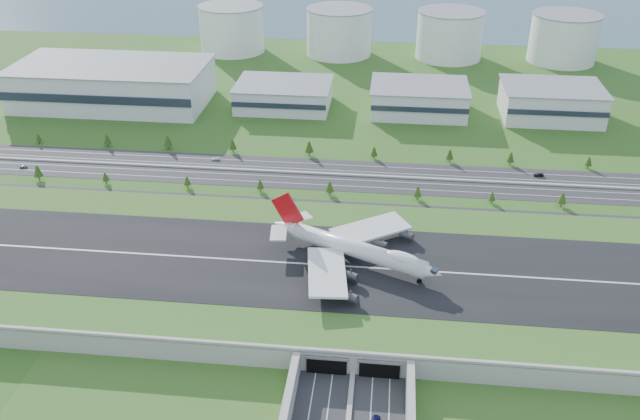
# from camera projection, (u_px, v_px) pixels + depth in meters

# --- Properties ---
(ground) EXTENTS (1200.00, 1200.00, 0.00)m
(ground) POSITION_uv_depth(u_px,v_px,m) (361.00, 285.00, 262.40)
(ground) COLOR #255119
(ground) RESTS_ON ground
(airfield_deck) EXTENTS (520.00, 100.00, 9.20)m
(airfield_deck) POSITION_uv_depth(u_px,v_px,m) (362.00, 276.00, 260.31)
(airfield_deck) COLOR #999893
(airfield_deck) RESTS_ON ground
(north_expressway) EXTENTS (560.00, 36.00, 0.12)m
(north_expressway) POSITION_uv_depth(u_px,v_px,m) (372.00, 176.00, 344.78)
(north_expressway) COLOR #28282B
(north_expressway) RESTS_ON ground
(tree_row) EXTENTS (497.75, 48.61, 8.30)m
(tree_row) POSITION_uv_depth(u_px,v_px,m) (397.00, 168.00, 343.38)
(tree_row) COLOR #3D2819
(tree_row) RESTS_ON ground
(hangar_west) EXTENTS (120.00, 60.00, 25.00)m
(hangar_west) POSITION_uv_depth(u_px,v_px,m) (113.00, 84.00, 432.88)
(hangar_west) COLOR white
(hangar_west) RESTS_ON ground
(hangar_mid_a) EXTENTS (58.00, 42.00, 15.00)m
(hangar_mid_a) POSITION_uv_depth(u_px,v_px,m) (284.00, 95.00, 429.23)
(hangar_mid_a) COLOR white
(hangar_mid_a) RESTS_ON ground
(hangar_mid_b) EXTENTS (58.00, 42.00, 17.00)m
(hangar_mid_b) POSITION_uv_depth(u_px,v_px,m) (419.00, 99.00, 420.69)
(hangar_mid_b) COLOR white
(hangar_mid_b) RESTS_ON ground
(hangar_mid_c) EXTENTS (58.00, 42.00, 19.00)m
(hangar_mid_c) POSITION_uv_depth(u_px,v_px,m) (551.00, 102.00, 412.62)
(hangar_mid_c) COLOR white
(hangar_mid_c) RESTS_ON ground
(fuel_tank_a) EXTENTS (50.00, 50.00, 35.00)m
(fuel_tank_a) POSITION_uv_depth(u_px,v_px,m) (232.00, 29.00, 534.13)
(fuel_tank_a) COLOR white
(fuel_tank_a) RESTS_ON ground
(fuel_tank_b) EXTENTS (50.00, 50.00, 35.00)m
(fuel_tank_b) POSITION_uv_depth(u_px,v_px,m) (339.00, 32.00, 526.07)
(fuel_tank_b) COLOR white
(fuel_tank_b) RESTS_ON ground
(fuel_tank_c) EXTENTS (50.00, 50.00, 35.00)m
(fuel_tank_c) POSITION_uv_depth(u_px,v_px,m) (450.00, 35.00, 518.02)
(fuel_tank_c) COLOR white
(fuel_tank_c) RESTS_ON ground
(fuel_tank_d) EXTENTS (50.00, 50.00, 35.00)m
(fuel_tank_d) POSITION_uv_depth(u_px,v_px,m) (564.00, 38.00, 509.96)
(fuel_tank_d) COLOR white
(fuel_tank_d) RESTS_ON ground
(bay_water) EXTENTS (1200.00, 260.00, 0.06)m
(bay_water) POSITION_uv_depth(u_px,v_px,m) (388.00, 7.00, 678.75)
(bay_water) COLOR #355766
(bay_water) RESTS_ON ground
(boeing_747) EXTENTS (68.61, 63.33, 22.70)m
(boeing_747) POSITION_uv_depth(u_px,v_px,m) (353.00, 248.00, 258.78)
(boeing_747) COLOR silver
(boeing_747) RESTS_ON airfield_deck
(car_2) EXTENTS (3.78, 5.20, 1.32)m
(car_2) POSITION_uv_depth(u_px,v_px,m) (375.00, 420.00, 201.05)
(car_2) COLOR #0F0E48
(car_2) RESTS_ON ground
(car_4) EXTENTS (4.11, 2.38, 1.32)m
(car_4) POSITION_uv_depth(u_px,v_px,m) (23.00, 167.00, 353.17)
(car_4) COLOR slate
(car_4) RESTS_ON ground
(car_5) EXTENTS (5.16, 2.36, 1.64)m
(car_5) POSITION_uv_depth(u_px,v_px,m) (539.00, 175.00, 344.54)
(car_5) COLOR black
(car_5) RESTS_ON ground
(car_7) EXTENTS (4.84, 2.73, 1.32)m
(car_7) POSITION_uv_depth(u_px,v_px,m) (215.00, 159.00, 361.74)
(car_7) COLOR white
(car_7) RESTS_ON ground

